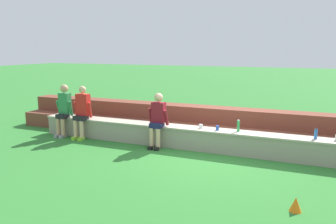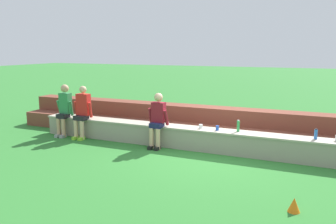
{
  "view_description": "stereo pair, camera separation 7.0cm",
  "coord_description": "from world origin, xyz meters",
  "px_view_note": "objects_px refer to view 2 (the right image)",
  "views": [
    {
      "loc": [
        2.14,
        -7.66,
        2.47
      ],
      "look_at": [
        -1.22,
        0.23,
        0.88
      ],
      "focal_mm": 36.77,
      "sensor_mm": 36.0,
      "label": 1
    },
    {
      "loc": [
        2.2,
        -7.63,
        2.47
      ],
      "look_at": [
        -1.22,
        0.23,
        0.88
      ],
      "focal_mm": 36.77,
      "sensor_mm": 36.0,
      "label": 2
    }
  ],
  "objects_px": {
    "person_far_left": "(64,108)",
    "water_bottle_mid_left": "(238,126)",
    "person_center": "(157,119)",
    "sports_cone": "(294,205)",
    "person_left_of_center": "(82,110)",
    "water_bottle_near_left": "(316,134)",
    "plastic_cup_middle": "(217,128)",
    "plastic_cup_right_end": "(201,126)"
  },
  "relations": [
    {
      "from": "water_bottle_near_left",
      "to": "plastic_cup_right_end",
      "type": "relative_size",
      "value": 2.27
    },
    {
      "from": "water_bottle_near_left",
      "to": "plastic_cup_right_end",
      "type": "xyz_separation_m",
      "value": [
        -2.6,
        -0.02,
        -0.06
      ]
    },
    {
      "from": "plastic_cup_middle",
      "to": "sports_cone",
      "type": "xyz_separation_m",
      "value": [
        1.93,
        -2.56,
        -0.48
      ]
    },
    {
      "from": "plastic_cup_right_end",
      "to": "plastic_cup_middle",
      "type": "bearing_deg",
      "value": -4.48
    },
    {
      "from": "person_center",
      "to": "plastic_cup_right_end",
      "type": "xyz_separation_m",
      "value": [
        1.05,
        0.26,
        -0.16
      ]
    },
    {
      "from": "plastic_cup_middle",
      "to": "water_bottle_mid_left",
      "type": "bearing_deg",
      "value": 9.05
    },
    {
      "from": "person_left_of_center",
      "to": "water_bottle_near_left",
      "type": "xyz_separation_m",
      "value": [
        5.96,
        0.26,
        -0.14
      ]
    },
    {
      "from": "plastic_cup_right_end",
      "to": "person_center",
      "type": "bearing_deg",
      "value": -165.87
    },
    {
      "from": "water_bottle_near_left",
      "to": "plastic_cup_middle",
      "type": "xyz_separation_m",
      "value": [
        -2.17,
        -0.06,
        -0.05
      ]
    },
    {
      "from": "person_left_of_center",
      "to": "person_center",
      "type": "height_order",
      "value": "person_left_of_center"
    },
    {
      "from": "plastic_cup_right_end",
      "to": "plastic_cup_middle",
      "type": "height_order",
      "value": "plastic_cup_middle"
    },
    {
      "from": "person_far_left",
      "to": "water_bottle_mid_left",
      "type": "distance_m",
      "value": 4.92
    },
    {
      "from": "person_far_left",
      "to": "water_bottle_mid_left",
      "type": "relative_size",
      "value": 5.24
    },
    {
      "from": "person_far_left",
      "to": "plastic_cup_right_end",
      "type": "xyz_separation_m",
      "value": [
        4.0,
        0.23,
        -0.21
      ]
    },
    {
      "from": "person_far_left",
      "to": "person_center",
      "type": "height_order",
      "value": "person_far_left"
    },
    {
      "from": "person_far_left",
      "to": "person_left_of_center",
      "type": "xyz_separation_m",
      "value": [
        0.63,
        -0.0,
        -0.01
      ]
    },
    {
      "from": "person_center",
      "to": "sports_cone",
      "type": "distance_m",
      "value": 4.18
    },
    {
      "from": "person_left_of_center",
      "to": "water_bottle_near_left",
      "type": "height_order",
      "value": "person_left_of_center"
    },
    {
      "from": "water_bottle_mid_left",
      "to": "plastic_cup_middle",
      "type": "height_order",
      "value": "water_bottle_mid_left"
    },
    {
      "from": "plastic_cup_right_end",
      "to": "sports_cone",
      "type": "xyz_separation_m",
      "value": [
        2.36,
        -2.6,
        -0.47
      ]
    },
    {
      "from": "person_center",
      "to": "water_bottle_mid_left",
      "type": "distance_m",
      "value": 1.99
    },
    {
      "from": "person_far_left",
      "to": "sports_cone",
      "type": "xyz_separation_m",
      "value": [
        6.35,
        -2.36,
        -0.68
      ]
    },
    {
      "from": "person_far_left",
      "to": "water_bottle_mid_left",
      "type": "bearing_deg",
      "value": 3.22
    },
    {
      "from": "water_bottle_near_left",
      "to": "sports_cone",
      "type": "distance_m",
      "value": 2.68
    },
    {
      "from": "person_far_left",
      "to": "water_bottle_mid_left",
      "type": "height_order",
      "value": "person_far_left"
    },
    {
      "from": "person_center",
      "to": "sports_cone",
      "type": "height_order",
      "value": "person_center"
    },
    {
      "from": "person_left_of_center",
      "to": "water_bottle_near_left",
      "type": "distance_m",
      "value": 5.97
    },
    {
      "from": "plastic_cup_middle",
      "to": "plastic_cup_right_end",
      "type": "bearing_deg",
      "value": 175.52
    },
    {
      "from": "person_far_left",
      "to": "plastic_cup_right_end",
      "type": "distance_m",
      "value": 4.01
    },
    {
      "from": "plastic_cup_middle",
      "to": "sports_cone",
      "type": "height_order",
      "value": "plastic_cup_middle"
    },
    {
      "from": "plastic_cup_right_end",
      "to": "sports_cone",
      "type": "height_order",
      "value": "plastic_cup_right_end"
    },
    {
      "from": "person_center",
      "to": "sports_cone",
      "type": "relative_size",
      "value": 6.08
    },
    {
      "from": "person_far_left",
      "to": "person_center",
      "type": "bearing_deg",
      "value": -0.63
    },
    {
      "from": "person_left_of_center",
      "to": "water_bottle_near_left",
      "type": "relative_size",
      "value": 6.25
    },
    {
      "from": "person_left_of_center",
      "to": "person_center",
      "type": "bearing_deg",
      "value": -0.73
    },
    {
      "from": "water_bottle_mid_left",
      "to": "person_center",
      "type": "bearing_deg",
      "value": -171.07
    },
    {
      "from": "person_center",
      "to": "water_bottle_mid_left",
      "type": "height_order",
      "value": "person_center"
    },
    {
      "from": "person_center",
      "to": "sports_cone",
      "type": "xyz_separation_m",
      "value": [
        3.41,
        -2.33,
        -0.63
      ]
    },
    {
      "from": "water_bottle_mid_left",
      "to": "plastic_cup_middle",
      "type": "distance_m",
      "value": 0.5
    },
    {
      "from": "water_bottle_mid_left",
      "to": "plastic_cup_middle",
      "type": "relative_size",
      "value": 2.46
    },
    {
      "from": "sports_cone",
      "to": "person_far_left",
      "type": "bearing_deg",
      "value": 159.59
    },
    {
      "from": "person_far_left",
      "to": "person_left_of_center",
      "type": "height_order",
      "value": "person_far_left"
    }
  ]
}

